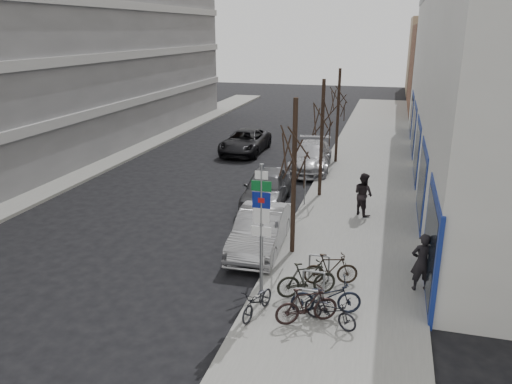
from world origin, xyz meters
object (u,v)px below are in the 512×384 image
Objects in this scene: meter_mid at (305,188)px; bike_far_curb at (330,308)px; tree_near at (295,141)px; bike_near_left at (258,299)px; meter_back at (322,158)px; pedestrian_near at (422,262)px; tree_mid at (323,111)px; bike_mid_curb at (326,294)px; lane_car at (245,142)px; pedestrian_far at (363,194)px; bike_near_right at (307,305)px; parked_car_mid at (267,187)px; bike_mid_inner at (307,279)px; parked_car_back at (311,157)px; highway_sign_pole at (261,226)px; meter_front at (277,235)px; tree_far at (339,94)px; bike_far_inner at (331,269)px; parked_car_front at (260,230)px; bike_rack at (313,281)px.

bike_far_curb is (2.30, -9.19, -0.29)m from meter_mid.
tree_near is 5.50m from bike_near_left.
pedestrian_near reaches higher than meter_back.
tree_mid is 10.86m from bike_mid_curb.
pedestrian_far is at bearing -50.75° from lane_car.
parked_car_mid reaches higher than bike_near_right.
bike_far_curb is at bearing -175.20° from bike_mid_inner.
parked_car_back is at bearing -82.39° from pedestrian_near.
parked_car_back is at bearing 96.09° from tree_near.
highway_sign_pole is 2.42m from bike_near_right.
meter_front is at bearing -90.07° from parked_car_back.
parked_car_mid is (-2.09, 9.29, 0.17)m from bike_near_left.
bike_far_curb is at bearing -80.19° from tree_mid.
tree_far is at bearing 30.61° from bike_far_curb.
bike_mid_inner reaches higher than bike_far_inner.
parked_car_back is (0.00, 11.08, 0.02)m from parked_car_front.
bike_far_curb is at bearing -67.03° from lane_car.
pedestrian_near is (3.20, 1.26, 0.35)m from bike_mid_inner.
tree_mid reaches higher than lane_car.
tree_near is at bearing -12.39° from bike_near_right.
meter_front is at bearing -90.00° from meter_mid.
bike_mid_inner is 14.33m from parked_car_back.
parked_car_back is (-1.00, 14.77, -1.69)m from highway_sign_pole.
meter_back is (-0.45, 10.50, -3.19)m from tree_near.
parked_car_mid is (-4.04, 9.22, 0.16)m from bike_far_curb.
bike_far_inner is at bearing 40.24° from highway_sign_pole.
meter_mid is at bearing 38.51° from bike_far_curb.
bike_near_right is 1.41m from bike_mid_inner.
bike_far_inner is (2.03, -1.50, -0.26)m from meter_front.
pedestrian_near is (2.62, 0.35, 0.39)m from bike_far_inner.
pedestrian_near is at bearing -21.31° from parked_car_front.
bike_mid_curb is at bearing -82.86° from parked_car_back.
bike_rack is 8.07m from meter_mid.
pedestrian_near is (4.20, -8.15, -3.06)m from tree_mid.
tree_far is at bearing -24.39° from bike_near_right.
bike_far_curb is at bearing -18.44° from highway_sign_pole.
bike_near_right is 3.99m from pedestrian_near.
tree_mid is at bearing 90.00° from tree_near.
bike_far_curb is 0.34× the size of parked_car_mid.
meter_front is at bearing -131.99° from tree_near.
tree_mid is at bearing 88.86° from highway_sign_pole.
pedestrian_far is at bearing -12.79° from parked_car_mid.
bike_mid_inner is 1.01× the size of pedestrian_near.
parked_car_mid is at bearing 113.56° from tree_near.
meter_back is 0.66× the size of bike_mid_curb.
bike_near_left is at bearing -91.37° from tree_near.
bike_mid_inner is at bearing -71.00° from tree_near.
parked_car_mid is (-2.19, -1.47, -3.31)m from tree_mid.
bike_mid_inner is at bearing 57.88° from bike_far_curb.
pedestrian_far is at bearing -21.22° from bike_far_inner.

